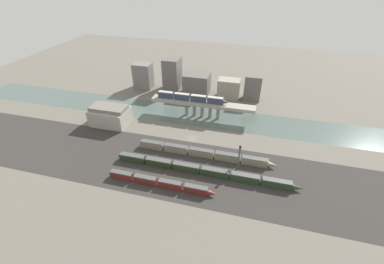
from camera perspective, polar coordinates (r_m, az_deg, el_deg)
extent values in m
plane|color=#666056|center=(139.78, -0.07, -1.51)|extent=(400.00, 400.00, 0.00)
cube|color=#33302D|center=(121.66, -2.99, -7.79)|extent=(280.00, 42.00, 0.01)
cube|color=#4C5B56|center=(160.54, 2.25, 3.51)|extent=(320.00, 24.78, 0.01)
cube|color=gray|center=(156.21, 2.32, 6.38)|extent=(63.35, 7.02, 1.91)
cylinder|color=gray|center=(160.68, -1.18, 5.21)|extent=(2.02, 2.02, 8.10)
cylinder|color=gray|center=(159.54, 0.54, 5.00)|extent=(2.02, 2.02, 8.10)
cylinder|color=gray|center=(158.55, 2.28, 4.77)|extent=(2.02, 2.02, 8.10)
cylinder|color=gray|center=(157.71, 4.04, 4.55)|extent=(2.02, 2.02, 8.10)
cylinder|color=gray|center=(157.02, 5.82, 4.31)|extent=(2.02, 2.02, 8.10)
cube|color=#2D384C|center=(160.99, -5.82, 8.19)|extent=(9.47, 2.66, 3.62)
cube|color=#B7B2A3|center=(160.14, -5.86, 8.84)|extent=(9.09, 2.45, 0.40)
cube|color=#2D384C|center=(157.91, -2.26, 7.82)|extent=(9.47, 2.66, 3.62)
cube|color=#B7B2A3|center=(157.05, -2.27, 8.48)|extent=(9.09, 2.45, 0.40)
cube|color=#2D384C|center=(155.47, 1.43, 7.40)|extent=(9.47, 2.66, 3.62)
cube|color=#B7B2A3|center=(154.60, 1.44, 8.07)|extent=(9.09, 2.45, 0.40)
cube|color=#2D384C|center=(153.68, 5.20, 6.94)|extent=(9.47, 2.66, 3.62)
cube|color=#B7B2A3|center=(152.80, 5.24, 7.62)|extent=(9.09, 2.45, 0.40)
cone|color=#2D384C|center=(153.00, 7.57, 6.58)|extent=(3.31, 2.40, 2.40)
cube|color=#5B1E19|center=(119.22, -15.34, -9.28)|extent=(10.28, 2.61, 3.08)
cube|color=#4C4C4C|center=(118.08, -15.46, -8.66)|extent=(9.87, 2.40, 0.40)
cube|color=#5B1E19|center=(114.79, -10.30, -10.45)|extent=(10.28, 2.61, 3.08)
cube|color=#4C4C4C|center=(113.60, -10.39, -9.82)|extent=(9.87, 2.40, 0.40)
cube|color=#5B1E19|center=(111.33, -4.86, -11.61)|extent=(10.28, 2.61, 3.08)
cube|color=#4C4C4C|center=(110.11, -4.91, -10.97)|extent=(9.87, 2.40, 0.40)
cube|color=#5B1E19|center=(108.95, 0.91, -12.73)|extent=(10.28, 2.61, 3.08)
cube|color=#4C4C4C|center=(107.70, 0.92, -12.09)|extent=(9.87, 2.40, 0.40)
cone|color=#5B1E19|center=(108.16, 4.58, -13.42)|extent=(3.60, 2.35, 2.35)
cube|color=#23381E|center=(127.19, -13.06, -5.70)|extent=(12.74, 2.90, 3.24)
cube|color=#4C4C4C|center=(126.07, -13.17, -5.05)|extent=(12.23, 2.67, 0.40)
cube|color=#23381E|center=(122.32, -7.41, -6.81)|extent=(12.74, 2.90, 3.24)
cube|color=#4C4C4C|center=(121.16, -7.47, -6.16)|extent=(12.23, 2.67, 0.40)
cube|color=#23381E|center=(118.76, -1.33, -7.93)|extent=(12.74, 2.90, 3.24)
cube|color=#4C4C4C|center=(117.57, -1.34, -7.27)|extent=(12.23, 2.67, 0.40)
cube|color=#23381E|center=(116.65, 5.08, -9.01)|extent=(12.74, 2.90, 3.24)
cube|color=#4C4C4C|center=(115.43, 5.13, -8.35)|extent=(12.23, 2.67, 0.40)
cube|color=#23381E|center=(116.04, 11.68, -10.00)|extent=(12.74, 2.90, 3.24)
cube|color=#4C4C4C|center=(114.81, 11.78, -9.34)|extent=(12.23, 2.67, 0.40)
cube|color=#23381E|center=(116.97, 18.30, -10.86)|extent=(12.74, 2.90, 3.24)
cube|color=#4C4C4C|center=(115.76, 18.46, -10.21)|extent=(12.23, 2.67, 0.40)
cone|color=#23381E|center=(118.47, 22.47, -11.39)|extent=(4.46, 2.61, 2.61)
cube|color=gray|center=(133.75, -8.85, -2.88)|extent=(12.29, 3.00, 3.49)
cube|color=#4C4C4C|center=(132.62, -8.93, -2.20)|extent=(11.80, 2.76, 0.40)
cube|color=gray|center=(129.77, -3.56, -3.77)|extent=(12.29, 3.00, 3.49)
cube|color=#4C4C4C|center=(128.60, -3.59, -3.08)|extent=(11.80, 2.76, 0.40)
cube|color=gray|center=(126.98, 2.04, -4.68)|extent=(12.29, 3.00, 3.49)
cube|color=#4C4C4C|center=(125.79, 2.06, -3.98)|extent=(11.80, 2.76, 0.40)
cube|color=gray|center=(125.48, 7.84, -5.57)|extent=(12.29, 3.00, 3.49)
cube|color=#4C4C4C|center=(124.28, 7.91, -4.88)|extent=(11.80, 2.76, 0.40)
cube|color=gray|center=(125.32, 13.74, -6.42)|extent=(12.29, 3.00, 3.49)
cube|color=#4C4C4C|center=(124.11, 13.85, -5.73)|extent=(11.80, 2.76, 0.40)
cone|color=gray|center=(126.02, 17.49, -6.98)|extent=(4.30, 2.70, 2.70)
cube|color=#9E998E|center=(158.48, -17.69, 3.32)|extent=(21.25, 14.75, 9.31)
cube|color=slate|center=(155.85, -18.04, 5.12)|extent=(20.82, 10.32, 2.04)
cylinder|color=#4C4C51|center=(118.80, 10.36, -5.83)|extent=(0.76, 0.76, 11.94)
cube|color=black|center=(114.81, 10.69, -3.29)|extent=(1.00, 0.70, 1.20)
cube|color=slate|center=(200.31, -10.80, 12.17)|extent=(13.17, 9.71, 18.46)
cube|color=#605B56|center=(194.96, -4.37, 12.80)|extent=(11.25, 14.46, 23.13)
cube|color=#605B56|center=(188.26, 1.11, 10.72)|extent=(17.85, 15.08, 14.61)
cube|color=gray|center=(183.87, 8.16, 9.56)|extent=(15.00, 9.91, 13.16)
cube|color=#605B56|center=(182.67, 13.32, 9.55)|extent=(11.14, 8.63, 17.41)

